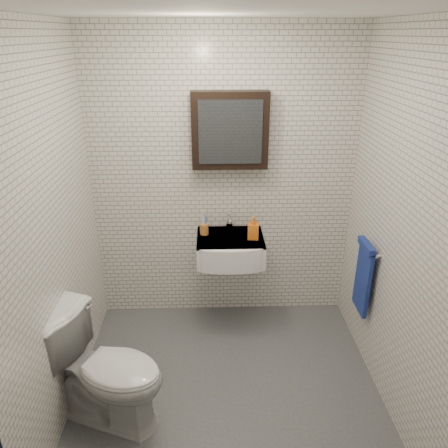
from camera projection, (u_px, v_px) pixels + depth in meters
ground at (228, 384)px, 3.24m from camera, size 2.20×2.00×0.01m
room_shell at (228, 200)px, 2.65m from camera, size 2.22×2.02×2.51m
washbasin at (230, 249)px, 3.61m from camera, size 0.55×0.50×0.20m
faucet at (229, 222)px, 3.73m from camera, size 0.06×0.20×0.15m
mirror_cabinet at (230, 131)px, 3.41m from camera, size 0.60×0.15×0.60m
towel_rail at (364, 274)px, 3.30m from camera, size 0.09×0.30×0.58m
toothbrush_cup at (204, 229)px, 3.65m from camera, size 0.08×0.08×0.20m
soap_bottle at (253, 227)px, 3.55m from camera, size 0.10×0.10×0.20m
toilet at (106, 369)px, 2.82m from camera, size 0.90×0.71×0.81m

